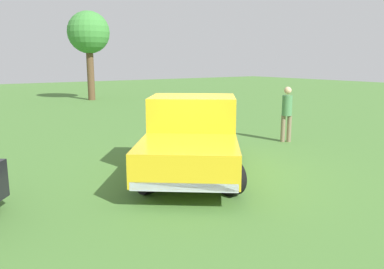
{
  "coord_description": "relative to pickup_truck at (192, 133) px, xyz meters",
  "views": [
    {
      "loc": [
        7.46,
        -5.17,
        2.62
      ],
      "look_at": [
        0.13,
        -0.12,
        0.9
      ],
      "focal_mm": 35.99,
      "sensor_mm": 36.0,
      "label": 1
    }
  ],
  "objects": [
    {
      "name": "ground_plane",
      "position": [
        -0.02,
        0.03,
        -0.91
      ],
      "size": [
        80.0,
        80.0,
        0.0
      ],
      "primitive_type": "plane",
      "color": "#477533"
    },
    {
      "name": "pickup_truck",
      "position": [
        0.0,
        0.0,
        0.0
      ],
      "size": [
        5.18,
        4.66,
        1.78
      ],
      "rotation": [
        0.0,
        0.0,
        5.62
      ],
      "color": "black",
      "rests_on": "ground_plane"
    },
    {
      "name": "person_bystander",
      "position": [
        -0.97,
        4.38,
        0.11
      ],
      "size": [
        0.45,
        0.45,
        1.79
      ],
      "rotation": [
        0.0,
        0.0,
        2.53
      ],
      "color": "#7A6B51",
      "rests_on": "ground_plane"
    },
    {
      "name": "tree_back_right",
      "position": [
        -17.65,
        3.97,
        3.4
      ],
      "size": [
        2.72,
        2.72,
        5.77
      ],
      "color": "brown",
      "rests_on": "ground_plane"
    }
  ]
}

